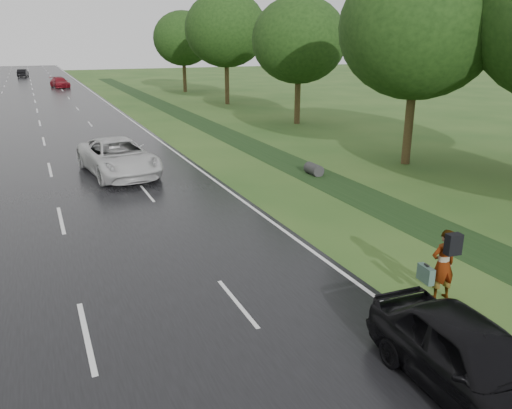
{
  "coord_description": "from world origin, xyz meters",
  "views": [
    {
      "loc": [
        -0.46,
        -9.99,
        6.08
      ],
      "look_at": [
        5.48,
        3.3,
        1.3
      ],
      "focal_mm": 35.0,
      "sensor_mm": 36.0,
      "label": 1
    }
  ],
  "objects": [
    {
      "name": "tree_east_b",
      "position": [
        17.0,
        10.0,
        6.68
      ],
      "size": [
        7.6,
        7.6,
        10.11
      ],
      "color": "#3D3018",
      "rests_on": "ground"
    },
    {
      "name": "tree_east_c",
      "position": [
        18.2,
        24.0,
        6.14
      ],
      "size": [
        7.0,
        7.0,
        9.29
      ],
      "color": "#3D3018",
      "rests_on": "ground"
    },
    {
      "name": "ground",
      "position": [
        0.0,
        0.0,
        0.0
      ],
      "size": [
        220.0,
        220.0,
        0.0
      ],
      "primitive_type": "plane",
      "color": "#274B1B",
      "rests_on": "ground"
    },
    {
      "name": "edge_stripe_east",
      "position": [
        6.75,
        45.0,
        0.04
      ],
      "size": [
        0.12,
        180.0,
        0.01
      ],
      "primitive_type": "cube",
      "color": "silver",
      "rests_on": "road"
    },
    {
      "name": "far_car_dark",
      "position": [
        -1.0,
        89.21,
        0.72
      ],
      "size": [
        1.98,
        4.27,
        1.36
      ],
      "primitive_type": "imported",
      "rotation": [
        0.0,
        0.0,
        3.0
      ],
      "color": "black",
      "rests_on": "road"
    },
    {
      "name": "far_car_red",
      "position": [
        3.54,
        64.43,
        0.71
      ],
      "size": [
        2.65,
        4.9,
        1.35
      ],
      "primitive_type": "imported",
      "rotation": [
        0.0,
        0.0,
        0.17
      ],
      "color": "maroon",
      "rests_on": "road"
    },
    {
      "name": "center_line",
      "position": [
        0.0,
        45.0,
        0.04
      ],
      "size": [
        0.12,
        180.0,
        0.01
      ],
      "primitive_type": "cube",
      "color": "silver",
      "rests_on": "road"
    },
    {
      "name": "white_pickup",
      "position": [
        3.0,
        13.72,
        0.87
      ],
      "size": [
        3.46,
        6.26,
        1.66
      ],
      "primitive_type": "imported",
      "rotation": [
        0.0,
        0.0,
        0.12
      ],
      "color": "beige",
      "rests_on": "road"
    },
    {
      "name": "road",
      "position": [
        0.0,
        45.0,
        0.02
      ],
      "size": [
        14.0,
        180.0,
        0.04
      ],
      "primitive_type": "cube",
      "color": "black",
      "rests_on": "ground"
    },
    {
      "name": "tree_east_d",
      "position": [
        17.8,
        38.0,
        7.15
      ],
      "size": [
        8.0,
        8.0,
        10.76
      ],
      "color": "#3D3018",
      "rests_on": "ground"
    },
    {
      "name": "pedestrian",
      "position": [
        8.18,
        -1.77,
        0.94
      ],
      "size": [
        0.85,
        0.8,
        1.82
      ],
      "rotation": [
        0.0,
        0.0,
        3.02
      ],
      "color": "#A5998C",
      "rests_on": "ground"
    },
    {
      "name": "drainage_ditch",
      "position": [
        11.5,
        18.71,
        0.04
      ],
      "size": [
        2.2,
        120.0,
        0.56
      ],
      "color": "black",
      "rests_on": "ground"
    },
    {
      "name": "dark_sedan",
      "position": [
        6.0,
        -4.73,
        0.78
      ],
      "size": [
        1.96,
        4.43,
        1.48
      ],
      "primitive_type": "imported",
      "rotation": [
        0.0,
        0.0,
        -0.05
      ],
      "color": "black",
      "rests_on": "road"
    },
    {
      "name": "tree_east_f",
      "position": [
        17.5,
        52.0,
        6.37
      ],
      "size": [
        7.2,
        7.2,
        9.62
      ],
      "color": "#3D3018",
      "rests_on": "ground"
    }
  ]
}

